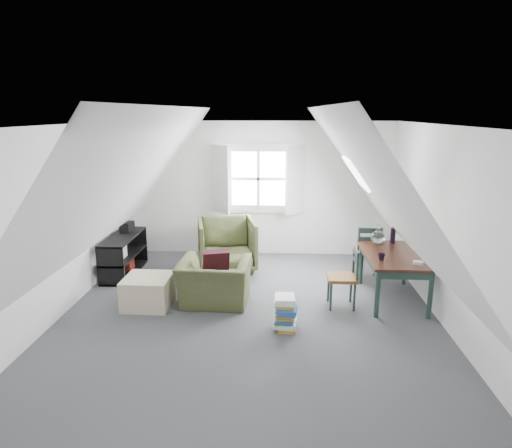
# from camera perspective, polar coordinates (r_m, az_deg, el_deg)

# --- Properties ---
(floor) EXTENTS (5.50, 5.50, 0.00)m
(floor) POSITION_cam_1_polar(r_m,az_deg,el_deg) (6.28, -0.90, -11.17)
(floor) COLOR #46474B
(floor) RESTS_ON ground
(ceiling) EXTENTS (5.50, 5.50, 0.00)m
(ceiling) POSITION_cam_1_polar(r_m,az_deg,el_deg) (5.70, -1.00, 12.26)
(ceiling) COLOR white
(ceiling) RESTS_ON wall_back
(wall_back) EXTENTS (5.00, 0.00, 5.00)m
(wall_back) POSITION_cam_1_polar(r_m,az_deg,el_deg) (8.56, 0.31, 4.39)
(wall_back) COLOR white
(wall_back) RESTS_ON ground
(wall_front) EXTENTS (5.00, 0.00, 5.00)m
(wall_front) POSITION_cam_1_polar(r_m,az_deg,el_deg) (3.28, -4.29, -11.68)
(wall_front) COLOR white
(wall_front) RESTS_ON ground
(wall_left) EXTENTS (0.00, 5.50, 5.50)m
(wall_left) POSITION_cam_1_polar(r_m,az_deg,el_deg) (6.53, -23.41, 0.24)
(wall_left) COLOR white
(wall_left) RESTS_ON ground
(wall_right) EXTENTS (0.00, 5.50, 5.50)m
(wall_right) POSITION_cam_1_polar(r_m,az_deg,el_deg) (6.22, 22.69, -0.33)
(wall_right) COLOR white
(wall_right) RESTS_ON ground
(slope_left) EXTENTS (3.19, 5.50, 4.48)m
(slope_left) POSITION_cam_1_polar(r_m,az_deg,el_deg) (6.07, -15.79, 4.96)
(slope_left) COLOR white
(slope_left) RESTS_ON wall_left
(slope_right) EXTENTS (3.19, 5.50, 4.48)m
(slope_right) POSITION_cam_1_polar(r_m,az_deg,el_deg) (5.86, 14.38, 4.75)
(slope_right) COLOR white
(slope_right) RESTS_ON wall_right
(dormer_window) EXTENTS (1.71, 0.35, 1.30)m
(dormer_window) POSITION_cam_1_polar(r_m,az_deg,el_deg) (8.45, 0.29, 5.64)
(dormer_window) COLOR white
(dormer_window) RESTS_ON wall_back
(skylight) EXTENTS (0.35, 0.75, 0.47)m
(skylight) POSITION_cam_1_polar(r_m,az_deg,el_deg) (7.13, 12.36, 6.18)
(skylight) COLOR white
(skylight) RESTS_ON slope_right
(armchair_near) EXTENTS (1.01, 0.90, 0.63)m
(armchair_near) POSITION_cam_1_polar(r_m,az_deg,el_deg) (6.64, -5.15, -9.79)
(armchair_near) COLOR #434827
(armchair_near) RESTS_ON floor
(armchair_far) EXTENTS (1.13, 1.15, 0.89)m
(armchair_far) POSITION_cam_1_polar(r_m,az_deg,el_deg) (7.98, -3.62, -5.63)
(armchair_far) COLOR #434827
(armchair_far) RESTS_ON floor
(throw_pillow) EXTENTS (0.43, 0.33, 0.40)m
(throw_pillow) POSITION_cam_1_polar(r_m,az_deg,el_deg) (6.58, -5.07, -4.80)
(throw_pillow) COLOR #380F19
(throw_pillow) RESTS_ON armchair_near
(ottoman) EXTENTS (0.65, 0.65, 0.42)m
(ottoman) POSITION_cam_1_polar(r_m,az_deg,el_deg) (6.63, -13.32, -8.19)
(ottoman) COLOR beige
(ottoman) RESTS_ON floor
(dining_table) EXTENTS (0.83, 1.39, 0.69)m
(dining_table) POSITION_cam_1_polar(r_m,az_deg,el_deg) (6.82, 16.86, -4.31)
(dining_table) COLOR black
(dining_table) RESTS_ON floor
(demijohn) EXTENTS (0.21, 0.21, 0.30)m
(demijohn) POSITION_cam_1_polar(r_m,az_deg,el_deg) (7.15, 14.98, -1.56)
(demijohn) COLOR silver
(demijohn) RESTS_ON dining_table
(vase_twigs) EXTENTS (0.08, 0.08, 0.60)m
(vase_twigs) POSITION_cam_1_polar(r_m,az_deg,el_deg) (7.29, 16.75, -1.29)
(vase_twigs) COLOR black
(vase_twigs) RESTS_ON dining_table
(cup) EXTENTS (0.11, 0.11, 0.09)m
(cup) POSITION_cam_1_polar(r_m,az_deg,el_deg) (6.46, 15.38, -4.38)
(cup) COLOR black
(cup) RESTS_ON dining_table
(paper_box) EXTENTS (0.13, 0.10, 0.04)m
(paper_box) POSITION_cam_1_polar(r_m,az_deg,el_deg) (6.43, 19.60, -4.59)
(paper_box) COLOR white
(paper_box) RESTS_ON dining_table
(dining_chair_far) EXTENTS (0.43, 0.43, 0.92)m
(dining_chair_far) POSITION_cam_1_polar(r_m,az_deg,el_deg) (7.53, 13.74, -3.38)
(dining_chair_far) COLOR brown
(dining_chair_far) RESTS_ON floor
(dining_chair_near) EXTENTS (0.39, 0.39, 0.84)m
(dining_chair_near) POSITION_cam_1_polar(r_m,az_deg,el_deg) (6.47, 10.98, -6.48)
(dining_chair_near) COLOR brown
(dining_chair_near) RESTS_ON floor
(media_shelf) EXTENTS (0.43, 1.28, 0.65)m
(media_shelf) POSITION_cam_1_polar(r_m,az_deg,el_deg) (7.96, -16.28, -3.99)
(media_shelf) COLOR black
(media_shelf) RESTS_ON floor
(electronics_box) EXTENTS (0.21, 0.26, 0.19)m
(electronics_box) POSITION_cam_1_polar(r_m,az_deg,el_deg) (8.11, -15.82, -0.40)
(electronics_box) COLOR black
(electronics_box) RESTS_ON media_shelf
(magazine_stack) EXTENTS (0.32, 0.38, 0.43)m
(magazine_stack) POSITION_cam_1_polar(r_m,az_deg,el_deg) (5.82, 3.71, -11.03)
(magazine_stack) COLOR #B29933
(magazine_stack) RESTS_ON floor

